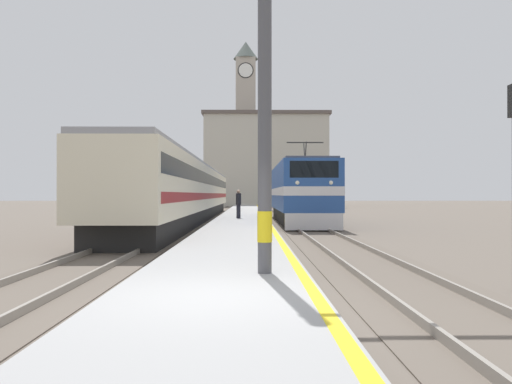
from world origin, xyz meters
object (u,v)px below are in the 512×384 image
Objects in this scene: passenger_train at (191,191)px; clock_tower at (246,119)px; catenary_mast at (271,83)px; person_on_platform at (238,203)px; locomotive_train at (298,193)px.

clock_tower is at bearing 85.99° from passenger_train.
catenary_mast is 4.05× the size of person_on_platform.
locomotive_train is 7.67m from passenger_train.
catenary_mast is 0.27× the size of clock_tower.
locomotive_train is at bearing -22.08° from passenger_train.
person_on_platform is (-1.14, 22.08, -2.72)m from catenary_mast.
person_on_platform is (-3.77, 0.46, -0.66)m from locomotive_train.
person_on_platform is at bearing -36.05° from passenger_train.
catenary_mast reaches higher than locomotive_train.
locomotive_train is 8.65× the size of person_on_platform.
clock_tower reaches higher than catenary_mast.
clock_tower is (-1.13, 72.25, 10.22)m from catenary_mast.
locomotive_train is 2.14× the size of catenary_mast.
catenary_mast is at bearing -87.04° from person_on_platform.
locomotive_train is 52.23m from clock_tower.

